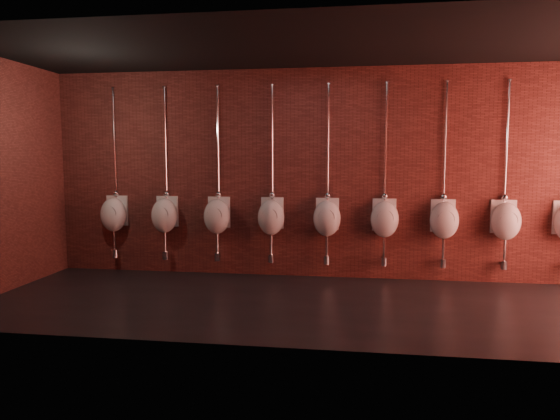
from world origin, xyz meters
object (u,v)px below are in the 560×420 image
Objects in this scene: urinal_3 at (271,216)px; urinal_5 at (385,218)px; urinal_4 at (327,217)px; urinal_7 at (506,220)px; urinal_1 at (165,215)px; urinal_2 at (217,216)px; urinal_6 at (444,219)px; urinal_0 at (114,214)px.

urinal_3 is 1.71m from urinal_5.
urinal_7 is (2.57, 0.00, 0.00)m from urinal_4.
urinal_3 is at bearing 0.00° from urinal_1.
urinal_1 and urinal_2 have the same top height.
urinal_3 is at bearing 180.00° from urinal_7.
urinal_2 is (0.86, 0.00, 0.00)m from urinal_1.
urinal_2 is 1.00× the size of urinal_6.
urinal_3 is (1.71, 0.00, 0.00)m from urinal_1.
urinal_2 and urinal_7 have the same top height.
urinal_0 is 1.71m from urinal_2.
urinal_7 is (5.99, 0.00, 0.00)m from urinal_0.
urinal_2 is 1.00× the size of urinal_4.
urinal_3 is 3.42m from urinal_7.
urinal_0 is at bearing 180.00° from urinal_3.
urinal_1 is 2.57m from urinal_4.
urinal_5 is 1.71m from urinal_7.
urinal_3 is at bearing 180.00° from urinal_6.
urinal_4 and urinal_6 have the same top height.
urinal_2 is 1.00× the size of urinal_5.
urinal_7 is at bearing 0.00° from urinal_3.
urinal_4 is (3.42, 0.00, 0.00)m from urinal_0.
urinal_2 is 0.86m from urinal_3.
urinal_7 is at bearing 0.00° from urinal_0.
urinal_3 is (0.86, 0.00, 0.00)m from urinal_2.
urinal_7 is at bearing 0.00° from urinal_5.
urinal_3 is 1.00× the size of urinal_6.
urinal_1 is at bearing 180.00° from urinal_4.
urinal_4 is at bearing 0.00° from urinal_1.
urinal_1 is 4.28m from urinal_6.
urinal_2 and urinal_4 have the same top height.
urinal_3 and urinal_7 have the same top height.
urinal_0 is 3.42m from urinal_4.
urinal_7 is at bearing 0.00° from urinal_4.
urinal_2 is at bearing 0.00° from urinal_0.
urinal_0 is 5.99m from urinal_7.
urinal_2 is 2.57m from urinal_5.
urinal_7 is (3.42, 0.00, 0.00)m from urinal_3.
urinal_0 is 1.00× the size of urinal_4.
urinal_0 is 5.14m from urinal_6.
urinal_6 is at bearing 0.00° from urinal_5.
urinal_1 is at bearing 180.00° from urinal_6.
urinal_6 is (5.14, 0.00, 0.00)m from urinal_0.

